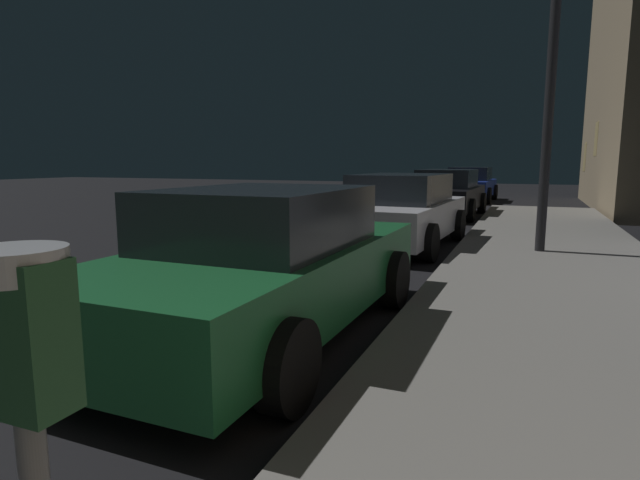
# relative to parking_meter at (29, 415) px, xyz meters

# --- Properties ---
(parking_meter) EXTENTS (0.19, 0.19, 1.37)m
(parking_meter) POSITION_rel_parking_meter_xyz_m (0.00, 0.00, 0.00)
(parking_meter) COLOR #59595B
(parking_meter) RESTS_ON sidewalk
(car_green) EXTENTS (2.09, 4.44, 1.43)m
(car_green) POSITION_rel_parking_meter_xyz_m (-1.43, 3.63, -0.49)
(car_green) COLOR #19592D
(car_green) RESTS_ON ground
(car_silver) EXTENTS (2.17, 4.33, 1.43)m
(car_silver) POSITION_rel_parking_meter_xyz_m (-1.42, 9.23, -0.47)
(car_silver) COLOR #B7B7BF
(car_silver) RESTS_ON ground
(car_black) EXTENTS (2.08, 4.55, 1.43)m
(car_black) POSITION_rel_parking_meter_xyz_m (-1.43, 15.44, -0.48)
(car_black) COLOR black
(car_black) RESTS_ON ground
(car_blue) EXTENTS (2.10, 4.29, 1.43)m
(car_blue) POSITION_rel_parking_meter_xyz_m (-1.42, 21.89, -0.49)
(car_blue) COLOR navy
(car_blue) RESTS_ON ground
(street_lamp) EXTENTS (0.44, 0.44, 5.09)m
(street_lamp) POSITION_rel_parking_meter_xyz_m (1.12, 8.83, 2.36)
(street_lamp) COLOR black
(street_lamp) RESTS_ON sidewalk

